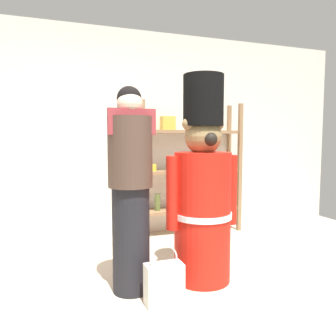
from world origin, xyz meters
TOP-DOWN VIEW (x-y plane):
  - ground_plane at (0.00, 0.00)m, footprint 6.40×6.40m
  - back_wall at (0.00, 2.20)m, footprint 6.40×0.12m
  - merchandise_shelf at (0.84, 1.98)m, footprint 1.39×0.35m
  - teddy_bear_guard at (0.36, 0.55)m, footprint 0.66×0.51m
  - person_shopper at (-0.28, 0.55)m, footprint 0.37×0.35m
  - shopping_bag at (-0.10, 0.25)m, footprint 0.28×0.15m

SIDE VIEW (x-z plane):
  - ground_plane at x=0.00m, z-range 0.00..0.00m
  - shopping_bag at x=-0.10m, z-range -0.07..0.39m
  - teddy_bear_guard at x=0.36m, z-range -0.12..1.66m
  - person_shopper at x=-0.28m, z-range 0.02..1.67m
  - merchandise_shelf at x=0.84m, z-range 0.02..1.73m
  - back_wall at x=0.00m, z-range 0.00..2.60m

